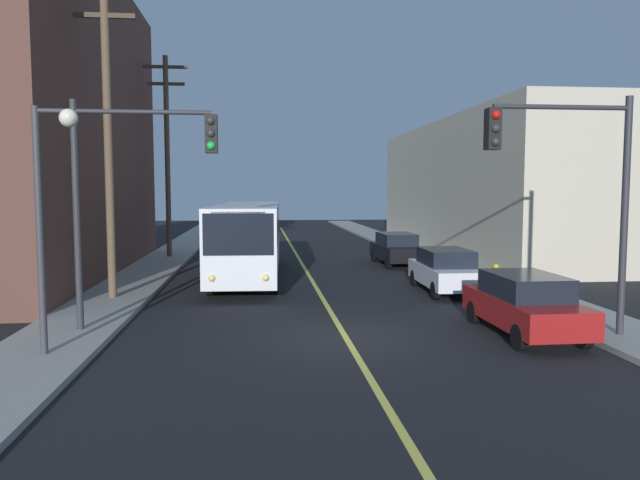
{
  "coord_description": "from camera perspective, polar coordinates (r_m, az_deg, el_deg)",
  "views": [
    {
      "loc": [
        -2.24,
        -15.12,
        3.84
      ],
      "look_at": [
        0.0,
        6.47,
        2.0
      ],
      "focal_mm": 33.57,
      "sensor_mm": 36.0,
      "label": 1
    }
  ],
  "objects": [
    {
      "name": "parked_car_white",
      "position": [
        22.86,
        11.88,
        -2.79
      ],
      "size": [
        1.89,
        4.43,
        1.62
      ],
      "color": "silver",
      "rests_on": "ground"
    },
    {
      "name": "traffic_signal_right_corner",
      "position": [
        16.1,
        22.59,
        6.13
      ],
      "size": [
        3.75,
        0.48,
        6.0
      ],
      "color": "#2D2D33",
      "rests_on": "sidewalk_right"
    },
    {
      "name": "sidewalk_left",
      "position": [
        25.89,
        -17.05,
        -3.73
      ],
      "size": [
        2.5,
        90.0,
        0.15
      ],
      "primitive_type": "cube",
      "color": "gray",
      "rests_on": "ground"
    },
    {
      "name": "ground_plane",
      "position": [
        15.76,
        2.46,
        -9.26
      ],
      "size": [
        120.0,
        120.0,
        0.0
      ],
      "primitive_type": "plane",
      "color": "black"
    },
    {
      "name": "street_lamp_left",
      "position": [
        14.49,
        -24.44,
        4.03
      ],
      "size": [
        0.98,
        0.4,
        5.5
      ],
      "color": "#38383D",
      "rests_on": "sidewalk_left"
    },
    {
      "name": "utility_pole_near",
      "position": [
        21.61,
        -19.59,
        10.63
      ],
      "size": [
        2.4,
        0.28,
        10.91
      ],
      "color": "brown",
      "rests_on": "sidewalk_left"
    },
    {
      "name": "city_bus",
      "position": [
        25.97,
        -6.82,
        0.34
      ],
      "size": [
        3.03,
        12.23,
        3.2
      ],
      "color": "silver",
      "rests_on": "ground"
    },
    {
      "name": "parked_car_black",
      "position": [
        30.73,
        7.3,
        -0.79
      ],
      "size": [
        1.96,
        4.46,
        1.62
      ],
      "color": "black",
      "rests_on": "ground"
    },
    {
      "name": "fire_hydrant",
      "position": [
        24.02,
        16.4,
        -3.14
      ],
      "size": [
        0.44,
        0.26,
        0.84
      ],
      "color": "red",
      "rests_on": "sidewalk_right"
    },
    {
      "name": "lane_stripe_center",
      "position": [
        30.45,
        -1.66,
        -2.4
      ],
      "size": [
        0.16,
        60.0,
        0.01
      ],
      "primitive_type": "cube",
      "color": "#D8CC4C",
      "rests_on": "ground"
    },
    {
      "name": "utility_pole_mid",
      "position": [
        34.06,
        -14.36,
        8.52
      ],
      "size": [
        2.4,
        0.28,
        10.89
      ],
      "color": "brown",
      "rests_on": "sidewalk_left"
    },
    {
      "name": "building_right_warehouse",
      "position": [
        39.96,
        18.9,
        4.79
      ],
      "size": [
        12.0,
        25.92,
        7.97
      ],
      "color": "beige",
      "rests_on": "ground"
    },
    {
      "name": "traffic_signal_left_corner",
      "position": [
        16.46,
        -17.13,
        6.25
      ],
      "size": [
        3.75,
        0.48,
        6.0
      ],
      "color": "#2D2D33",
      "rests_on": "sidewalk_left"
    },
    {
      "name": "sidewalk_right",
      "position": [
        27.11,
        14.65,
        -3.3
      ],
      "size": [
        2.5,
        90.0,
        0.15
      ],
      "primitive_type": "cube",
      "color": "gray",
      "rests_on": "ground"
    },
    {
      "name": "parked_car_red",
      "position": [
        16.74,
        18.92,
        -5.73
      ],
      "size": [
        1.84,
        4.41,
        1.62
      ],
      "color": "maroon",
      "rests_on": "ground"
    }
  ]
}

